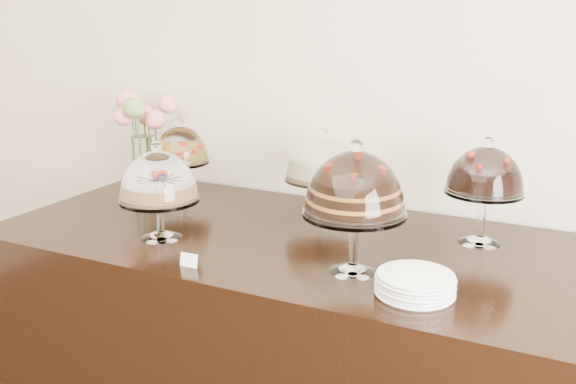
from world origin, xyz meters
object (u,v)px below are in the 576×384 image
at_px(cake_stand_sugar_sponge, 158,181).
at_px(cake_stand_fruit_tart, 180,149).
at_px(flower_vase, 142,129).
at_px(display_counter, 294,348).
at_px(cake_stand_choco_layer, 355,189).
at_px(plate_stack, 415,284).
at_px(cake_stand_dark_choco, 485,175).
at_px(cake_stand_cheesecake, 323,162).

relative_size(cake_stand_sugar_sponge, cake_stand_fruit_tart, 1.02).
distance_m(cake_stand_sugar_sponge, cake_stand_fruit_tart, 0.54).
height_order(cake_stand_sugar_sponge, flower_vase, flower_vase).
height_order(display_counter, cake_stand_choco_layer, cake_stand_choco_layer).
height_order(display_counter, cake_stand_sugar_sponge, cake_stand_sugar_sponge).
distance_m(flower_vase, plate_stack, 1.62).
xyz_separation_m(cake_stand_sugar_sponge, flower_vase, (-0.52, 0.57, 0.05)).
bearing_deg(display_counter, cake_stand_dark_choco, 20.72).
bearing_deg(cake_stand_fruit_tart, cake_stand_choco_layer, -25.75).
bearing_deg(flower_vase, cake_stand_fruit_tart, -17.21).
xyz_separation_m(cake_stand_dark_choco, flower_vase, (-1.56, 0.11, 0.02)).
xyz_separation_m(cake_stand_sugar_sponge, cake_stand_choco_layer, (0.73, 0.01, 0.06)).
bearing_deg(cake_stand_sugar_sponge, display_counter, 27.72).
bearing_deg(plate_stack, cake_stand_cheesecake, 133.14).
bearing_deg(cake_stand_cheesecake, plate_stack, -46.86).
distance_m(cake_stand_fruit_tart, plate_stack, 1.33).
bearing_deg(flower_vase, cake_stand_cheesecake, -3.71).
height_order(cake_stand_cheesecake, cake_stand_dark_choco, cake_stand_dark_choco).
bearing_deg(cake_stand_fruit_tart, cake_stand_cheesecake, 2.01).
xyz_separation_m(display_counter, cake_stand_choco_layer, (0.31, -0.21, 0.72)).
bearing_deg(cake_stand_sugar_sponge, cake_stand_choco_layer, 0.77).
height_order(cake_stand_dark_choco, cake_stand_fruit_tart, cake_stand_dark_choco).
relative_size(cake_stand_choco_layer, cake_stand_fruit_tart, 1.21).
xyz_separation_m(cake_stand_dark_choco, cake_stand_fruit_tart, (-1.29, 0.03, -0.03)).
bearing_deg(cake_stand_sugar_sponge, plate_stack, -4.18).
xyz_separation_m(cake_stand_sugar_sponge, plate_stack, (0.95, -0.07, -0.18)).
relative_size(display_counter, cake_stand_fruit_tart, 6.33).
bearing_deg(plate_stack, cake_stand_fruit_tart, 155.31).
bearing_deg(cake_stand_fruit_tart, display_counter, -21.08).
bearing_deg(cake_stand_cheesecake, flower_vase, 176.29).
xyz_separation_m(cake_stand_sugar_sponge, cake_stand_fruit_tart, (-0.25, 0.48, 0.00)).
distance_m(display_counter, cake_stand_fruit_tart, 0.98).
relative_size(display_counter, cake_stand_choco_layer, 5.22).
bearing_deg(plate_stack, cake_stand_choco_layer, 160.24).
xyz_separation_m(cake_stand_choco_layer, flower_vase, (-1.25, 0.56, -0.01)).
bearing_deg(cake_stand_choco_layer, cake_stand_dark_choco, 55.25).
height_order(display_counter, cake_stand_dark_choco, cake_stand_dark_choco).
bearing_deg(cake_stand_dark_choco, cake_stand_cheesecake, 175.43).
xyz_separation_m(cake_stand_choco_layer, cake_stand_dark_choco, (0.31, 0.45, -0.03)).
xyz_separation_m(cake_stand_cheesecake, plate_stack, (0.54, -0.57, -0.18)).
bearing_deg(display_counter, cake_stand_sugar_sponge, -152.28).
height_order(cake_stand_sugar_sponge, cake_stand_dark_choco, cake_stand_dark_choco).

